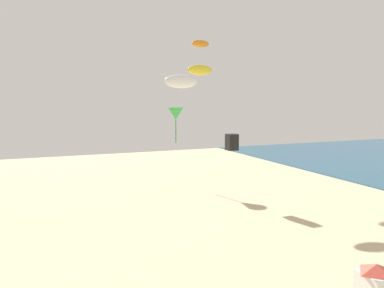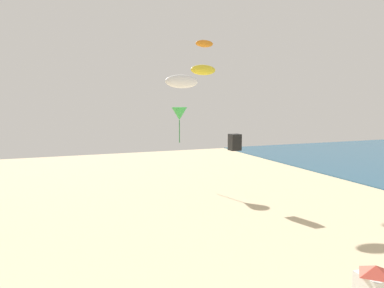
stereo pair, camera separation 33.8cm
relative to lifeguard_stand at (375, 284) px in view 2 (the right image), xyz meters
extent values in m
cube|color=white|center=(0.00, 0.00, -0.14)|extent=(1.10, 1.10, 1.00)
pyramid|color=#D14C3D|center=(0.00, 0.00, 0.54)|extent=(1.10, 1.10, 0.35)
ellipsoid|color=white|center=(-3.98, 9.92, 7.78)|extent=(1.91, 0.53, 0.74)
ellipsoid|color=orange|center=(5.85, 29.63, 13.03)|extent=(2.09, 0.58, 0.81)
ellipsoid|color=yellow|center=(2.48, 22.04, 9.48)|extent=(2.41, 0.67, 0.94)
cone|color=green|center=(1.87, 26.83, 5.38)|extent=(1.62, 1.62, 1.32)
cylinder|color=#277C35|center=(1.87, 26.83, 3.54)|extent=(0.09, 0.09, 2.35)
cube|color=black|center=(3.91, 18.49, 3.20)|extent=(0.89, 0.89, 1.40)
camera|label=1|loc=(-11.43, -9.69, 6.73)|focal=35.21mm
camera|label=2|loc=(-11.12, -9.82, 6.73)|focal=35.21mm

